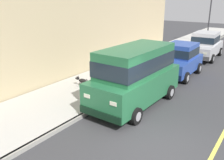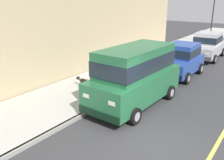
{
  "view_description": "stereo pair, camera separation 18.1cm",
  "coord_description": "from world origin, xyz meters",
  "px_view_note": "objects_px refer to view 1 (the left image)",
  "views": [
    {
      "loc": [
        2.76,
        -6.5,
        4.48
      ],
      "look_at": [
        -3.4,
        2.41,
        0.85
      ],
      "focal_mm": 40.34,
      "sensor_mm": 36.0,
      "label": 1
    },
    {
      "loc": [
        2.9,
        -6.4,
        4.48
      ],
      "look_at": [
        -3.4,
        2.41,
        0.85
      ],
      "focal_mm": 40.34,
      "sensor_mm": 36.0,
      "label": 2
    }
  ],
  "objects_px": {
    "car_green_van": "(136,74)",
    "car_silver_sedan": "(205,45)",
    "dog_black": "(82,80)",
    "car_blue_hatchback": "(180,59)",
    "street_lamp": "(210,13)"
  },
  "relations": [
    {
      "from": "car_green_van",
      "to": "dog_black",
      "type": "xyz_separation_m",
      "value": [
        -3.21,
        0.2,
        -0.97
      ]
    },
    {
      "from": "car_blue_hatchback",
      "to": "dog_black",
      "type": "xyz_separation_m",
      "value": [
        -3.25,
        -4.96,
        -0.55
      ]
    },
    {
      "from": "car_silver_sedan",
      "to": "car_green_van",
      "type": "bearing_deg",
      "value": -89.97
    },
    {
      "from": "car_green_van",
      "to": "car_blue_hatchback",
      "type": "relative_size",
      "value": 1.3
    },
    {
      "from": "dog_black",
      "to": "street_lamp",
      "type": "distance_m",
      "value": 16.69
    },
    {
      "from": "car_green_van",
      "to": "car_silver_sedan",
      "type": "xyz_separation_m",
      "value": [
        -0.01,
        10.58,
        -0.41
      ]
    },
    {
      "from": "car_blue_hatchback",
      "to": "dog_black",
      "type": "height_order",
      "value": "car_blue_hatchback"
    },
    {
      "from": "car_silver_sedan",
      "to": "car_blue_hatchback",
      "type": "bearing_deg",
      "value": -89.58
    },
    {
      "from": "car_green_van",
      "to": "street_lamp",
      "type": "bearing_deg",
      "value": 94.85
    },
    {
      "from": "car_green_van",
      "to": "car_blue_hatchback",
      "type": "bearing_deg",
      "value": 89.62
    },
    {
      "from": "car_blue_hatchback",
      "to": "car_silver_sedan",
      "type": "height_order",
      "value": "car_silver_sedan"
    },
    {
      "from": "car_green_van",
      "to": "car_blue_hatchback",
      "type": "height_order",
      "value": "car_green_van"
    },
    {
      "from": "car_green_van",
      "to": "dog_black",
      "type": "height_order",
      "value": "car_green_van"
    },
    {
      "from": "car_silver_sedan",
      "to": "street_lamp",
      "type": "xyz_separation_m",
      "value": [
        -1.4,
        6.02,
        1.92
      ]
    },
    {
      "from": "car_green_van",
      "to": "street_lamp",
      "type": "distance_m",
      "value": 16.74
    }
  ]
}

